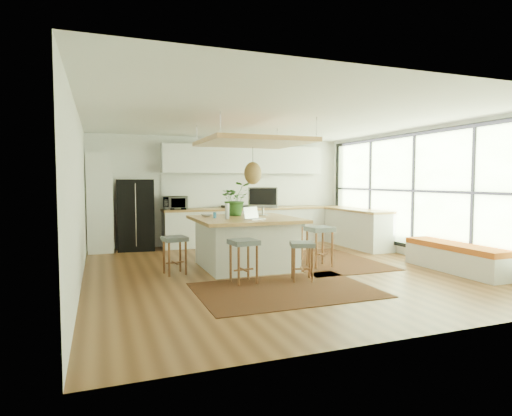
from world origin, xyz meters
name	(u,v)px	position (x,y,z in m)	size (l,w,h in m)	color
floor	(276,270)	(0.00, 0.00, 0.00)	(7.00, 7.00, 0.00)	#553118
ceiling	(277,119)	(0.00, 0.00, 2.70)	(7.00, 7.00, 0.00)	white
wall_back	(222,191)	(0.00, 3.50, 1.35)	(6.50, 6.50, 0.00)	silver
wall_front	(413,207)	(0.00, -3.50, 1.35)	(6.50, 6.50, 0.00)	silver
wall_left	(79,198)	(-3.25, 0.00, 1.35)	(7.00, 7.00, 0.00)	silver
wall_right	(422,194)	(3.25, 0.00, 1.35)	(7.00, 7.00, 0.00)	silver
window_wall	(421,191)	(3.22, 0.00, 1.40)	(0.10, 6.20, 2.60)	black
pantry	(100,202)	(-2.95, 3.18, 1.12)	(0.55, 0.60, 2.25)	silver
back_counter_base	(247,227)	(0.55, 3.18, 0.44)	(4.20, 0.60, 0.88)	silver
back_counter_top	(247,209)	(0.55, 3.18, 0.90)	(4.24, 0.64, 0.05)	olive
backsplash	(243,191)	(0.55, 3.48, 1.35)	(4.20, 0.02, 0.80)	white
upper_cabinets	(245,160)	(0.55, 3.32, 2.15)	(4.20, 0.34, 0.70)	silver
range	(238,225)	(0.30, 3.18, 0.50)	(0.76, 0.62, 1.00)	#A5A5AA
right_counter_base	(353,228)	(2.93, 2.00, 0.44)	(0.60, 2.50, 0.88)	silver
right_counter_top	(353,209)	(2.93, 2.00, 0.90)	(0.64, 2.54, 0.05)	olive
window_bench	(455,258)	(2.95, -1.20, 0.25)	(0.52, 2.00, 0.50)	silver
ceiling_panel	(253,157)	(-0.30, 0.40, 2.05)	(1.86, 1.86, 0.80)	olive
rug_near	(286,290)	(-0.41, -1.32, 0.01)	(2.60, 1.80, 0.01)	black
rug_right	(326,261)	(1.29, 0.48, 0.01)	(1.80, 2.60, 0.01)	black
fridge	(136,210)	(-2.16, 3.20, 0.93)	(0.82, 0.64, 1.64)	black
island	(245,242)	(-0.42, 0.47, 0.47)	(1.85, 1.85, 0.93)	olive
stool_near_left	(244,261)	(-0.85, -0.69, 0.35)	(0.41, 0.41, 0.69)	#4F5657
stool_near_right	(302,259)	(0.08, -0.88, 0.35)	(0.37, 0.37, 0.63)	#4F5657
stool_right_front	(319,248)	(0.89, 0.01, 0.35)	(0.45, 0.45, 0.75)	#4F5657
stool_right_back	(293,242)	(0.77, 0.93, 0.35)	(0.46, 0.46, 0.78)	#4F5657
stool_left_side	(175,254)	(-1.76, 0.33, 0.35)	(0.39, 0.39, 0.65)	#4F5657
laptop	(255,213)	(-0.38, 0.06, 1.05)	(0.31, 0.33, 0.23)	#A5A5AA
monitor	(263,202)	(0.07, 0.84, 1.19)	(0.61, 0.22, 0.57)	#A5A5AA
microwave	(176,201)	(-1.25, 3.17, 1.12)	(0.57, 0.32, 0.39)	#A5A5AA
island_plant	(235,202)	(-0.46, 0.96, 1.19)	(0.59, 0.66, 0.51)	#1E4C19
island_bowl	(206,215)	(-1.05, 0.96, 0.96)	(0.22, 0.22, 0.05)	silver
island_bottle_0	(215,213)	(-0.97, 0.57, 1.03)	(0.07, 0.07, 0.19)	#3082C3
island_bottle_1	(227,214)	(-0.82, 0.32, 1.03)	(0.07, 0.07, 0.19)	silver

